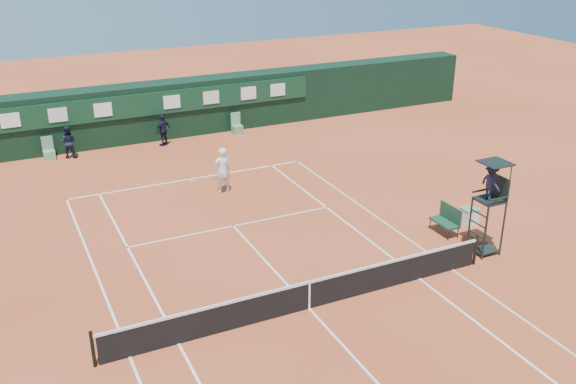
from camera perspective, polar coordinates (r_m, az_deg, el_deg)
The scene contains 14 objects.
ground at distance 19.92m, azimuth 1.88°, elevation -10.31°, with size 90.00×90.00×0.00m, color #BF532D.
court_lines at distance 19.92m, azimuth 1.88°, elevation -10.30°, with size 11.05×23.85×0.01m.
tennis_net at distance 19.65m, azimuth 1.89°, elevation -9.07°, with size 12.90×0.10×1.10m.
back_wall at distance 35.64m, azimuth -12.16°, elevation 7.05°, with size 40.00×1.65×3.00m.
linesman_chair_left at distance 34.01m, azimuth -20.47°, elevation 3.24°, with size 0.55×0.50×1.15m.
linesman_chair_right at distance 36.08m, azimuth -4.56°, elevation 5.72°, with size 0.55×0.50×1.15m.
umpire_chair at distance 23.06m, azimuth 17.59°, elevation 0.27°, with size 0.96×0.95×3.42m.
player_bench at distance 24.91m, azimuth 13.96°, elevation -2.30°, with size 0.56×1.20×1.10m.
tennis_bag at distance 24.31m, azimuth 16.01°, elevation -4.37°, with size 0.32×0.74×0.28m, color black.
cooler at distance 26.01m, azimuth 15.78°, elevation -2.05°, with size 0.57×0.57×0.65m.
tennis_ball at distance 26.53m, azimuth -3.48°, elevation -1.36°, with size 0.07×0.07×0.07m, color #CBDD33.
player at distance 27.83m, azimuth -5.83°, elevation 1.95°, with size 0.75×0.49×2.05m, color white.
ball_kid_left at distance 33.79m, azimuth -18.97°, elevation 4.23°, with size 0.80×0.62×1.65m, color black.
ball_kid_right at distance 34.39m, azimuth -11.03°, elevation 5.42°, with size 0.99×0.41×1.69m, color black.
Camera 1 is at (-7.78, -14.76, 10.88)m, focal length 40.00 mm.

